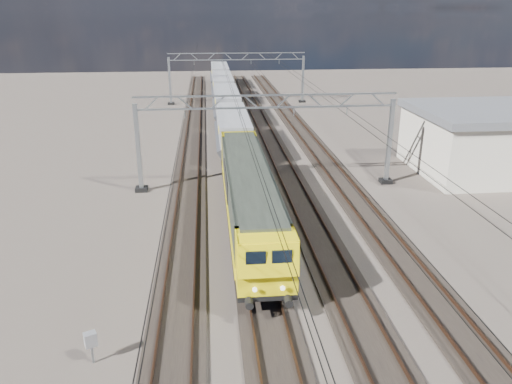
{
  "coord_description": "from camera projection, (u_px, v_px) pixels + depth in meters",
  "views": [
    {
      "loc": [
        -4.34,
        -32.08,
        13.0
      ],
      "look_at": [
        -1.55,
        -3.56,
        2.4
      ],
      "focal_mm": 35.0,
      "sensor_mm": 36.0,
      "label": 1
    }
  ],
  "objects": [
    {
      "name": "hopper_wagon_mid",
      "position": [
        227.0,
        102.0,
        60.37
      ],
      "size": [
        3.38,
        13.0,
        3.25
      ],
      "color": "black",
      "rests_on": "ground"
    },
    {
      "name": "track_inner_east",
      "position": [
        301.0,
        204.0,
        35.01
      ],
      "size": [
        2.6,
        140.0,
        0.3
      ],
      "color": "black",
      "rests_on": "ground"
    },
    {
      "name": "track_outer_west",
      "position": [
        187.0,
        208.0,
        34.28
      ],
      "size": [
        2.6,
        140.0,
        0.3
      ],
      "color": "black",
      "rests_on": "ground"
    },
    {
      "name": "overhead_wires",
      "position": [
        261.0,
        103.0,
        40.32
      ],
      "size": [
        12.03,
        140.0,
        0.53
      ],
      "color": "black",
      "rests_on": "ground"
    },
    {
      "name": "ground",
      "position": [
        273.0,
        206.0,
        34.85
      ],
      "size": [
        160.0,
        160.0,
        0.0
      ],
      "primitive_type": "plane",
      "color": "#29231F",
      "rests_on": "ground"
    },
    {
      "name": "track_loco",
      "position": [
        245.0,
        206.0,
        34.64
      ],
      "size": [
        2.6,
        140.0,
        0.3
      ],
      "color": "black",
      "rests_on": "ground"
    },
    {
      "name": "track_outer_east",
      "position": [
        357.0,
        202.0,
        35.37
      ],
      "size": [
        2.6,
        140.0,
        0.3
      ],
      "color": "black",
      "rests_on": "ground"
    },
    {
      "name": "hopper_wagon_lead",
      "position": [
        233.0,
        129.0,
        47.12
      ],
      "size": [
        3.38,
        13.0,
        3.25
      ],
      "color": "black",
      "rests_on": "ground"
    },
    {
      "name": "hopper_wagon_third",
      "position": [
        223.0,
        85.0,
        73.63
      ],
      "size": [
        3.38,
        13.0,
        3.25
      ],
      "color": "black",
      "rests_on": "ground"
    },
    {
      "name": "hopper_wagon_fourth",
      "position": [
        220.0,
        74.0,
        86.88
      ],
      "size": [
        3.38,
        13.0,
        3.25
      ],
      "color": "black",
      "rests_on": "ground"
    },
    {
      "name": "locomotive",
      "position": [
        249.0,
        193.0,
        30.57
      ],
      "size": [
        2.76,
        21.1,
        3.62
      ],
      "color": "black",
      "rests_on": "ground"
    },
    {
      "name": "trackside_cabinet",
      "position": [
        91.0,
        340.0,
        19.1
      ],
      "size": [
        0.56,
        0.5,
        1.37
      ],
      "rotation": [
        0.0,
        0.0,
        0.43
      ],
      "color": "#8E959B",
      "rests_on": "ground"
    },
    {
      "name": "catenary_gantry_mid",
      "position": [
        267.0,
        137.0,
        37.23
      ],
      "size": [
        19.9,
        0.9,
        7.11
      ],
      "color": "#8E959B",
      "rests_on": "ground"
    },
    {
      "name": "catenary_gantry_far",
      "position": [
        237.0,
        76.0,
        70.83
      ],
      "size": [
        19.9,
        0.9,
        7.11
      ],
      "color": "#8E959B",
      "rests_on": "ground"
    }
  ]
}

